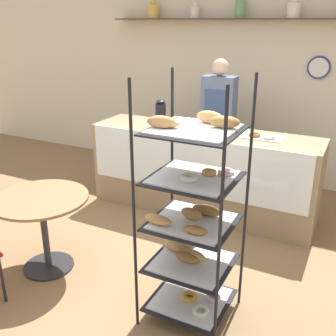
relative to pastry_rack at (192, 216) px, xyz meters
name	(u,v)px	position (x,y,z in m)	size (l,w,h in m)	color
ground_plane	(145,269)	(-0.61, 0.33, -0.86)	(14.00, 14.00, 0.00)	olive
back_wall	(241,82)	(-0.61, 3.09, 0.51)	(10.00, 0.30, 2.70)	beige
display_counter	(202,171)	(-0.61, 1.72, -0.36)	(2.65, 0.69, 1.00)	#937A5B
pastry_rack	(192,216)	(0.00, 0.00, 0.00)	(0.64, 0.61, 1.86)	black
person_worker	(218,124)	(-0.61, 2.21, 0.11)	(0.40, 0.23, 1.76)	#282833
cafe_table	(43,214)	(-1.43, -0.04, -0.30)	(0.84, 0.84, 0.72)	#262628
coffee_carafe	(161,114)	(-1.12, 1.64, 0.30)	(0.12, 0.12, 0.32)	black
donut_tray_counter	(262,137)	(0.06, 1.73, 0.16)	(0.49, 0.26, 0.05)	silver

